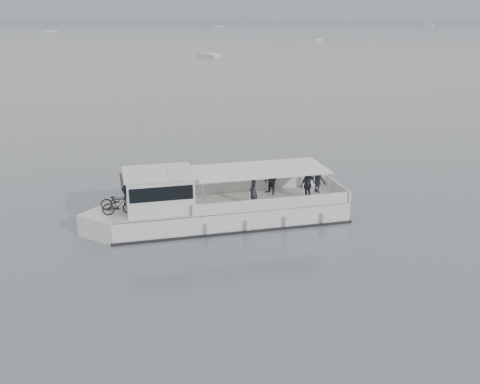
{
  "coord_description": "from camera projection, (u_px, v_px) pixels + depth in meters",
  "views": [
    {
      "loc": [
        5.08,
        -25.89,
        9.99
      ],
      "look_at": [
        3.29,
        -1.28,
        1.6
      ],
      "focal_mm": 40.0,
      "sensor_mm": 36.0,
      "label": 1
    }
  ],
  "objects": [
    {
      "name": "tour_boat",
      "position": [
        207.0,
        207.0,
        26.06
      ],
      "size": [
        12.95,
        6.63,
        5.49
      ],
      "rotation": [
        0.0,
        0.0,
        0.32
      ],
      "color": "white",
      "rests_on": "ground"
    },
    {
      "name": "headland",
      "position": [
        276.0,
        7.0,
        552.32
      ],
      "size": [
        1400.0,
        90.0,
        28.0
      ],
      "primitive_type": "cube",
      "color": "#939EA8",
      "rests_on": "ground"
    },
    {
      "name": "ground",
      "position": [
        179.0,
        212.0,
        28.01
      ],
      "size": [
        1400.0,
        1400.0,
        0.0
      ],
      "primitive_type": "plane",
      "color": "#515B60",
      "rests_on": "ground"
    },
    {
      "name": "moored_fleet",
      "position": [
        185.0,
        36.0,
        218.29
      ],
      "size": [
        440.79,
        329.74,
        10.55
      ],
      "color": "white",
      "rests_on": "ground"
    }
  ]
}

